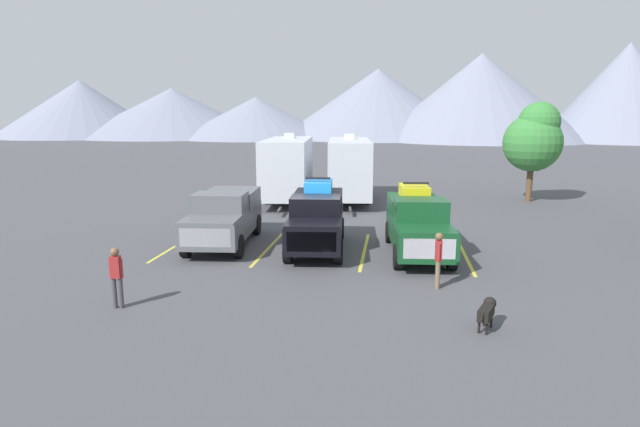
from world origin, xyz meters
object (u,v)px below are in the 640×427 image
object	(u,v)px
pickup_truck_c	(418,222)
camper_trailer_a	(288,166)
pickup_truck_b	(317,217)
pickup_truck_a	(225,216)
camper_trailer_b	(349,167)
person_a	(438,256)
person_b	(116,274)
dog	(487,310)

from	to	relation	value
pickup_truck_c	camper_trailer_a	size ratio (longest dim) A/B	0.62
pickup_truck_b	pickup_truck_a	bearing A→B (deg)	177.14
camper_trailer_b	person_a	size ratio (longest dim) A/B	5.30
pickup_truck_a	camper_trailer_b	bearing A→B (deg)	69.95
camper_trailer_b	person_b	world-z (taller)	camper_trailer_b
person_b	pickup_truck_a	bearing A→B (deg)	85.27
pickup_truck_a	person_b	size ratio (longest dim) A/B	3.43
pickup_truck_b	person_a	size ratio (longest dim) A/B	3.28
pickup_truck_a	person_a	distance (m)	9.05
pickup_truck_a	person_b	bearing A→B (deg)	-94.73
person_a	person_b	xyz separation A→B (m)	(-8.55, -2.87, -0.02)
dog	pickup_truck_a	bearing A→B (deg)	141.11
camper_trailer_a	person_a	xyz separation A→B (m)	(7.52, -14.68, -1.12)
pickup_truck_a	camper_trailer_a	distance (m)	10.42
pickup_truck_b	pickup_truck_c	xyz separation A→B (m)	(3.79, -0.21, -0.03)
pickup_truck_a	pickup_truck_c	distance (m)	7.51
camper_trailer_a	camper_trailer_b	world-z (taller)	camper_trailer_a
camper_trailer_a	pickup_truck_a	bearing A→B (deg)	-92.41
pickup_truck_b	camper_trailer_b	xyz separation A→B (m)	(0.26, 11.09, 0.86)
dog	person_a	bearing A→B (deg)	108.30
pickup_truck_b	camper_trailer_a	size ratio (longest dim) A/B	0.61
camper_trailer_a	person_a	bearing A→B (deg)	-62.87
pickup_truck_a	camper_trailer_b	size ratio (longest dim) A/B	0.64
person_a	person_b	bearing A→B (deg)	-161.47
pickup_truck_c	dog	world-z (taller)	pickup_truck_c
pickup_truck_a	person_b	world-z (taller)	pickup_truck_a
pickup_truck_b	person_b	bearing A→B (deg)	-121.65
pickup_truck_a	pickup_truck_b	world-z (taller)	pickup_truck_b
camper_trailer_a	camper_trailer_b	size ratio (longest dim) A/B	1.02
camper_trailer_b	dog	xyz separation A→B (m)	(4.92, -18.09, -1.60)
camper_trailer_b	person_b	bearing A→B (deg)	-104.20
pickup_truck_c	camper_trailer_a	xyz separation A→B (m)	(-7.07, 10.76, 0.91)
pickup_truck_c	camper_trailer_b	world-z (taller)	camper_trailer_b
pickup_truck_b	dog	xyz separation A→B (m)	(5.19, -7.00, -0.74)
pickup_truck_a	camper_trailer_b	xyz separation A→B (m)	(3.98, 10.91, 0.93)
camper_trailer_a	dog	size ratio (longest dim) A/B	9.33
pickup_truck_a	camper_trailer_a	bearing A→B (deg)	87.59
pickup_truck_a	pickup_truck_b	bearing A→B (deg)	-2.86
pickup_truck_a	camper_trailer_b	world-z (taller)	camper_trailer_b
pickup_truck_c	dog	size ratio (longest dim) A/B	5.77
camper_trailer_a	person_a	world-z (taller)	camper_trailer_a
camper_trailer_b	person_b	xyz separation A→B (m)	(-4.58, -18.09, -1.11)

